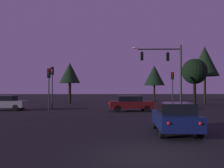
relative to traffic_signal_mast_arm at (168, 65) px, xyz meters
The scene contains 12 objects.
ground_plane 9.12m from the traffic_signal_mast_arm, 134.60° to the left, with size 168.00×168.00×0.00m, color black.
traffic_signal_mast_arm is the anchor object (origin of this frame).
traffic_light_corner_left 4.79m from the traffic_signal_mast_arm, 68.08° to the left, with size 0.32×0.36×4.28m.
traffic_light_corner_right 12.46m from the traffic_signal_mast_arm, 169.33° to the right, with size 0.30×0.35×4.18m.
traffic_light_median 12.95m from the traffic_signal_mast_arm, 169.63° to the left, with size 0.34×0.37×4.73m.
car_nearside_lane 15.54m from the traffic_signal_mast_arm, 102.95° to the right, with size 2.28×4.57×1.52m.
car_crossing_left 6.01m from the traffic_signal_mast_arm, 156.78° to the right, with size 4.40×2.04×1.52m.
car_crossing_right 17.41m from the traffic_signal_mast_arm, behind, with size 4.19×2.10×1.52m.
tree_behind_sign 17.64m from the traffic_signal_mast_arm, 132.74° to the left, with size 3.23×3.23×6.30m.
tree_left_far 13.76m from the traffic_signal_mast_arm, 52.26° to the left, with size 4.18×4.18×8.61m.
tree_center_horizon 21.18m from the traffic_signal_mast_arm, 82.32° to the left, with size 3.88×3.88×6.66m.
tree_right_cluster 8.11m from the traffic_signal_mast_arm, 50.32° to the left, with size 3.34×3.34×6.20m.
Camera 1 is at (-1.55, -8.58, 2.19)m, focal length 41.85 mm.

